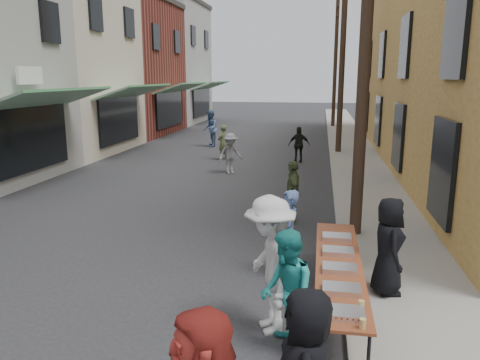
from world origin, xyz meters
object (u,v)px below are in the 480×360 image
(utility_pole_mid, at_px, (342,55))
(serving_table, at_px, (339,266))
(utility_pole_far, at_px, (335,63))
(guest_front_c, at_px, (286,293))
(utility_pole_near, at_px, (366,30))
(catering_tray_sausage, at_px, (344,313))
(server, at_px, (388,246))

(utility_pole_mid, relative_size, serving_table, 2.25)
(utility_pole_far, bearing_deg, guest_front_c, -92.40)
(serving_table, distance_m, guest_front_c, 1.52)
(utility_pole_near, relative_size, guest_front_c, 5.38)
(serving_table, distance_m, catering_tray_sausage, 1.65)
(catering_tray_sausage, relative_size, guest_front_c, 0.30)
(utility_pole_far, height_order, serving_table, utility_pole_far)
(utility_pole_mid, xyz_separation_m, serving_table, (-0.50, -15.48, -3.79))
(guest_front_c, distance_m, server, 2.37)
(utility_pole_mid, bearing_deg, utility_pole_far, 90.00)
(utility_pole_near, distance_m, utility_pole_far, 24.00)
(serving_table, bearing_deg, utility_pole_far, 88.96)
(utility_pole_far, distance_m, catering_tray_sausage, 29.37)
(utility_pole_near, distance_m, utility_pole_mid, 12.00)
(catering_tray_sausage, distance_m, guest_front_c, 0.78)
(utility_pole_far, bearing_deg, server, -89.38)
(utility_pole_near, height_order, server, utility_pole_near)
(guest_front_c, xyz_separation_m, server, (1.50, 1.84, 0.06))
(utility_pole_far, relative_size, catering_tray_sausage, 18.00)
(utility_pole_near, relative_size, utility_pole_mid, 1.00)
(utility_pole_mid, xyz_separation_m, server, (0.29, -14.97, -3.60))
(utility_pole_near, relative_size, server, 5.64)
(serving_table, bearing_deg, utility_pole_mid, 88.15)
(utility_pole_mid, relative_size, utility_pole_far, 1.00)
(utility_pole_mid, distance_m, guest_front_c, 17.25)
(utility_pole_near, xyz_separation_m, utility_pole_far, (0.00, 24.00, 0.00))
(utility_pole_near, distance_m, server, 4.68)
(utility_pole_far, xyz_separation_m, serving_table, (-0.50, -27.48, -3.79))
(utility_pole_mid, relative_size, server, 5.64)
(utility_pole_mid, bearing_deg, guest_front_c, -94.11)
(utility_pole_near, relative_size, serving_table, 2.25)
(catering_tray_sausage, height_order, guest_front_c, guest_front_c)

